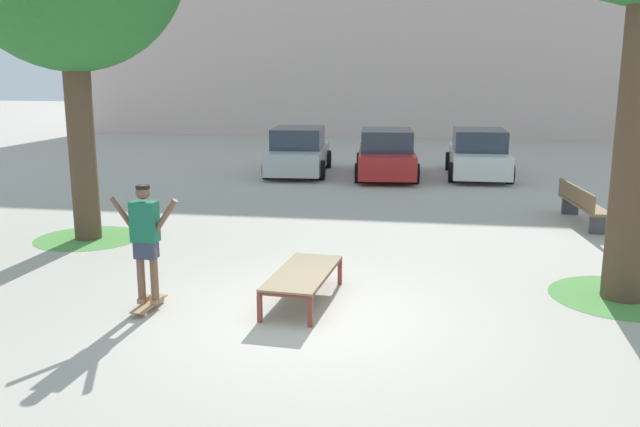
{
  "coord_description": "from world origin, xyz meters",
  "views": [
    {
      "loc": [
        1.61,
        -8.49,
        3.31
      ],
      "look_at": [
        -0.16,
        2.1,
        1.0
      ],
      "focal_mm": 37.5,
      "sensor_mm": 36.0,
      "label": 1
    }
  ],
  "objects": [
    {
      "name": "ground_plane",
      "position": [
        0.0,
        0.0,
        0.0
      ],
      "size": [
        120.0,
        120.0,
        0.0
      ],
      "primitive_type": "plane",
      "color": "#B2AA9E"
    },
    {
      "name": "building_facade",
      "position": [
        1.09,
        27.09,
        6.16
      ],
      "size": [
        35.34,
        4.0,
        12.32
      ],
      "primitive_type": "cube",
      "color": "beige",
      "rests_on": "ground"
    },
    {
      "name": "skate_box",
      "position": [
        -0.16,
        0.6,
        0.41
      ],
      "size": [
        0.9,
        1.95,
        0.46
      ],
      "color": "brown",
      "rests_on": "ground"
    },
    {
      "name": "skateboard",
      "position": [
        -2.24,
        -0.08,
        0.08
      ],
      "size": [
        0.23,
        0.81,
        0.09
      ],
      "color": "#9E754C",
      "rests_on": "ground"
    },
    {
      "name": "skater",
      "position": [
        -2.24,
        -0.07,
        1.07
      ],
      "size": [
        1.0,
        0.29,
        1.69
      ],
      "color": "brown",
      "rests_on": "skateboard"
    },
    {
      "name": "grass_patch_near_left",
      "position": [
        -5.13,
        3.59,
        0.0
      ],
      "size": [
        2.11,
        2.11,
        0.01
      ],
      "primitive_type": "cylinder",
      "color": "#519342",
      "rests_on": "ground"
    },
    {
      "name": "grass_patch_near_right",
      "position": [
        4.5,
        1.57,
        0.0
      ],
      "size": [
        2.12,
        2.12,
        0.01
      ],
      "primitive_type": "cylinder",
      "color": "#519342",
      "rests_on": "ground"
    },
    {
      "name": "car_silver",
      "position": [
        -2.65,
        12.81,
        0.69
      ],
      "size": [
        2.16,
        4.32,
        1.5
      ],
      "color": "#B7BABF",
      "rests_on": "ground"
    },
    {
      "name": "car_red",
      "position": [
        0.23,
        12.57,
        0.69
      ],
      "size": [
        2.19,
        4.33,
        1.5
      ],
      "color": "red",
      "rests_on": "ground"
    },
    {
      "name": "car_white",
      "position": [
        3.1,
        13.1,
        0.69
      ],
      "size": [
        1.97,
        4.23,
        1.5
      ],
      "color": "silver",
      "rests_on": "ground"
    },
    {
      "name": "park_bench",
      "position": [
        4.92,
        6.61,
        0.45
      ],
      "size": [
        0.69,
        2.43,
        0.83
      ],
      "color": "brown",
      "rests_on": "ground"
    }
  ]
}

